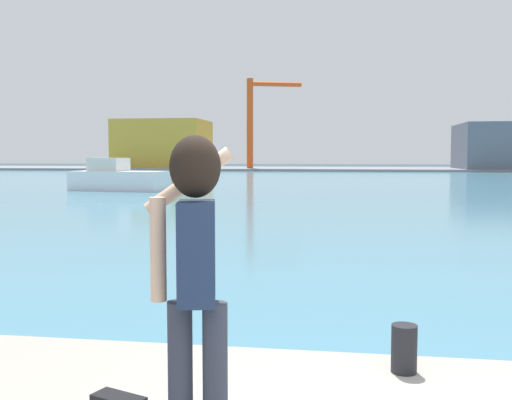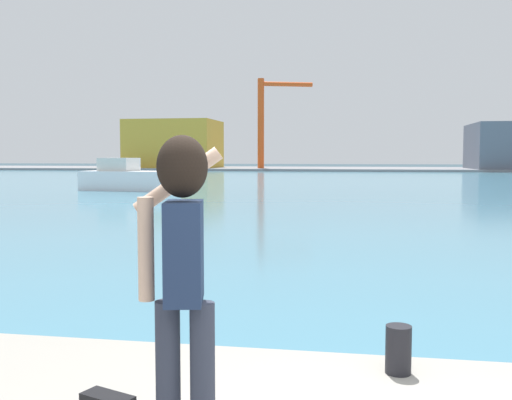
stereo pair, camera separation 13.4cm
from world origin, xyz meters
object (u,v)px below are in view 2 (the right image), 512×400
object	(u,v)px
harbor_bollard	(398,350)
port_crane	(267,115)
warehouse_left	(174,144)
boat_moored	(128,178)
person_photographer	(182,258)

from	to	relation	value
harbor_bollard	port_crane	distance (m)	87.37
warehouse_left	port_crane	size ratio (longest dim) A/B	1.02
warehouse_left	port_crane	world-z (taller)	port_crane
boat_moored	port_crane	xyz separation A→B (m)	(0.75, 53.81, 7.80)
harbor_bollard	boat_moored	size ratio (longest dim) A/B	0.06
boat_moored	port_crane	bearing A→B (deg)	96.32
person_photographer	boat_moored	bearing A→B (deg)	10.50
person_photographer	warehouse_left	bearing A→B (deg)	5.64
port_crane	warehouse_left	bearing A→B (deg)	168.90
harbor_bollard	warehouse_left	xyz separation A→B (m)	(-30.42, 88.93, 3.38)
harbor_bollard	person_photographer	bearing A→B (deg)	-133.57
boat_moored	port_crane	size ratio (longest dim) A/B	0.47
port_crane	boat_moored	bearing A→B (deg)	-90.80
boat_moored	warehouse_left	bearing A→B (deg)	112.05
harbor_bollard	port_crane	bearing A→B (deg)	99.59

